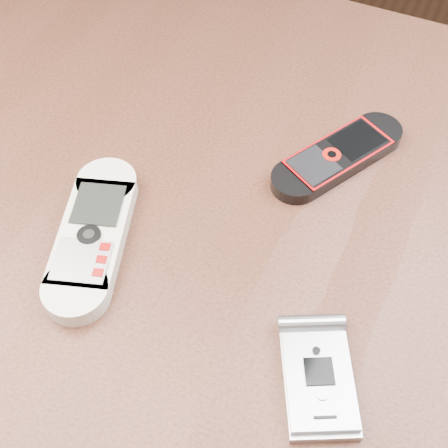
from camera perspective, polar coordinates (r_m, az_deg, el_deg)
table at (r=0.67m, az=-0.39°, el=-5.81°), size 1.20×0.80×0.75m
nokia_white at (r=0.58m, az=-11.93°, el=-0.98°), size 0.11×0.19×0.02m
nokia_black_red at (r=0.64m, az=10.38°, el=6.15°), size 0.12×0.16×0.02m
motorola_razr at (r=0.50m, az=8.64°, el=-13.79°), size 0.10×0.12×0.02m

